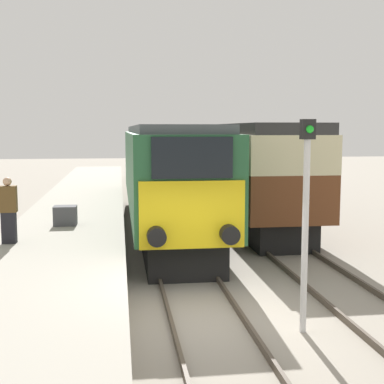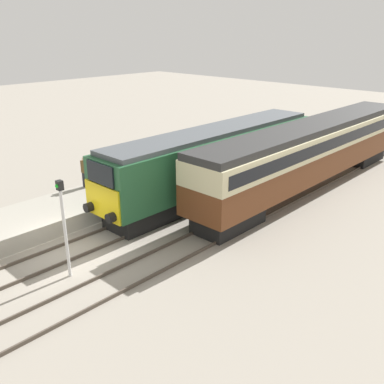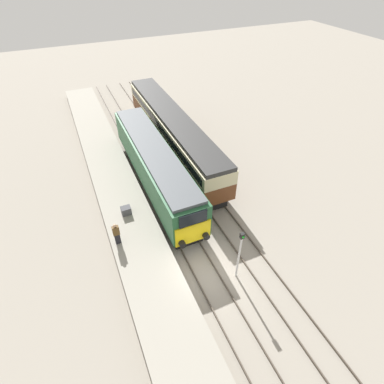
{
  "view_description": "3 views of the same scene",
  "coord_description": "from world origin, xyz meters",
  "px_view_note": "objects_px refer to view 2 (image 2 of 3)",
  "views": [
    {
      "loc": [
        -1.66,
        -10.12,
        3.78
      ],
      "look_at": [
        0.0,
        2.09,
        2.33
      ],
      "focal_mm": 50.0,
      "sensor_mm": 36.0,
      "label": 1
    },
    {
      "loc": [
        15.13,
        -8.04,
        9.05
      ],
      "look_at": [
        1.7,
        6.09,
        1.6
      ],
      "focal_mm": 40.0,
      "sensor_mm": 36.0,
      "label": 2
    },
    {
      "loc": [
        -5.32,
        -9.89,
        16.34
      ],
      "look_at": [
        1.7,
        6.09,
        1.6
      ],
      "focal_mm": 28.0,
      "sensor_mm": 36.0,
      "label": 3
    }
  ],
  "objects_px": {
    "signal_post": "(64,221)",
    "luggage_crate": "(135,176)",
    "passenger_carriage": "(312,149)",
    "locomotive": "(216,158)",
    "person_on_platform": "(85,172)"
  },
  "relations": [
    {
      "from": "passenger_carriage",
      "to": "signal_post",
      "type": "height_order",
      "value": "passenger_carriage"
    },
    {
      "from": "person_on_platform",
      "to": "signal_post",
      "type": "xyz_separation_m",
      "value": [
        6.25,
        -4.97,
        0.68
      ]
    },
    {
      "from": "locomotive",
      "to": "person_on_platform",
      "type": "xyz_separation_m",
      "value": [
        -4.55,
        -5.7,
        -0.52
      ]
    },
    {
      "from": "signal_post",
      "to": "luggage_crate",
      "type": "bearing_deg",
      "value": 124.05
    },
    {
      "from": "locomotive",
      "to": "signal_post",
      "type": "xyz_separation_m",
      "value": [
        1.7,
        -10.67,
        0.15
      ]
    },
    {
      "from": "locomotive",
      "to": "person_on_platform",
      "type": "bearing_deg",
      "value": -128.58
    },
    {
      "from": "locomotive",
      "to": "person_on_platform",
      "type": "distance_m",
      "value": 7.31
    },
    {
      "from": "passenger_carriage",
      "to": "signal_post",
      "type": "xyz_separation_m",
      "value": [
        -1.7,
        -15.41,
        -0.07
      ]
    },
    {
      "from": "signal_post",
      "to": "locomotive",
      "type": "bearing_deg",
      "value": 99.05
    },
    {
      "from": "locomotive",
      "to": "signal_post",
      "type": "height_order",
      "value": "signal_post"
    },
    {
      "from": "signal_post",
      "to": "luggage_crate",
      "type": "relative_size",
      "value": 5.66
    },
    {
      "from": "luggage_crate",
      "to": "locomotive",
      "type": "bearing_deg",
      "value": 43.5
    },
    {
      "from": "passenger_carriage",
      "to": "signal_post",
      "type": "bearing_deg",
      "value": -96.3
    },
    {
      "from": "signal_post",
      "to": "luggage_crate",
      "type": "xyz_separation_m",
      "value": [
        -5.06,
        7.48,
        -1.24
      ]
    },
    {
      "from": "passenger_carriage",
      "to": "person_on_platform",
      "type": "relative_size",
      "value": 11.4
    }
  ]
}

